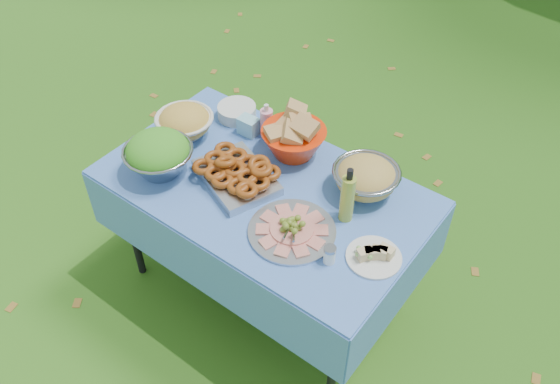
# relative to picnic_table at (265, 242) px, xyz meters

# --- Properties ---
(ground) EXTENTS (80.00, 80.00, 0.00)m
(ground) POSITION_rel_picnic_table_xyz_m (0.00, 0.00, -0.38)
(ground) COLOR #163B0A
(ground) RESTS_ON ground
(picnic_table) EXTENTS (1.46, 0.86, 0.76)m
(picnic_table) POSITION_rel_picnic_table_xyz_m (0.00, 0.00, 0.00)
(picnic_table) COLOR #84B0FF
(picnic_table) RESTS_ON ground
(salad_bowl) EXTENTS (0.33, 0.33, 0.21)m
(salad_bowl) POSITION_rel_picnic_table_xyz_m (-0.44, -0.21, 0.48)
(salad_bowl) COLOR #93959A
(salad_bowl) RESTS_ON picnic_table
(pasta_bowl_white) EXTENTS (0.35, 0.35, 0.16)m
(pasta_bowl_white) POSITION_rel_picnic_table_xyz_m (-0.54, 0.06, 0.46)
(pasta_bowl_white) COLOR silver
(pasta_bowl_white) RESTS_ON picnic_table
(plate_stack) EXTENTS (0.24, 0.24, 0.06)m
(plate_stack) POSITION_rel_picnic_table_xyz_m (-0.43, 0.32, 0.41)
(plate_stack) COLOR silver
(plate_stack) RESTS_ON picnic_table
(wipes_box) EXTENTS (0.10, 0.07, 0.09)m
(wipes_box) POSITION_rel_picnic_table_xyz_m (-0.29, 0.25, 0.42)
(wipes_box) COLOR #86CADC
(wipes_box) RESTS_ON picnic_table
(sanitizer_bottle) EXTENTS (0.07, 0.07, 0.18)m
(sanitizer_bottle) POSITION_rel_picnic_table_xyz_m (-0.22, 0.30, 0.47)
(sanitizer_bottle) COLOR pink
(sanitizer_bottle) RESTS_ON picnic_table
(bread_bowl) EXTENTS (0.40, 0.40, 0.20)m
(bread_bowl) POSITION_rel_picnic_table_xyz_m (-0.03, 0.27, 0.48)
(bread_bowl) COLOR red
(bread_bowl) RESTS_ON picnic_table
(pasta_bowl_steel) EXTENTS (0.30, 0.30, 0.16)m
(pasta_bowl_steel) POSITION_rel_picnic_table_xyz_m (0.37, 0.25, 0.46)
(pasta_bowl_steel) COLOR #93959A
(pasta_bowl_steel) RESTS_ON picnic_table
(fried_tray) EXTENTS (0.45, 0.39, 0.09)m
(fried_tray) POSITION_rel_picnic_table_xyz_m (-0.12, -0.05, 0.43)
(fried_tray) COLOR #B4B5B9
(fried_tray) RESTS_ON picnic_table
(charcuterie_platter) EXTENTS (0.48, 0.48, 0.08)m
(charcuterie_platter) POSITION_rel_picnic_table_xyz_m (0.27, -0.15, 0.42)
(charcuterie_platter) COLOR #B6B7BD
(charcuterie_platter) RESTS_ON picnic_table
(oil_bottle) EXTENTS (0.07, 0.07, 0.27)m
(oil_bottle) POSITION_rel_picnic_table_xyz_m (0.40, 0.06, 0.52)
(oil_bottle) COLOR #9AA935
(oil_bottle) RESTS_ON picnic_table
(cheese_plate) EXTENTS (0.27, 0.27, 0.06)m
(cheese_plate) POSITION_rel_picnic_table_xyz_m (0.61, -0.06, 0.41)
(cheese_plate) COLOR silver
(cheese_plate) RESTS_ON picnic_table
(shaker) EXTENTS (0.07, 0.07, 0.08)m
(shaker) POSITION_rel_picnic_table_xyz_m (0.47, -0.18, 0.42)
(shaker) COLOR white
(shaker) RESTS_ON picnic_table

